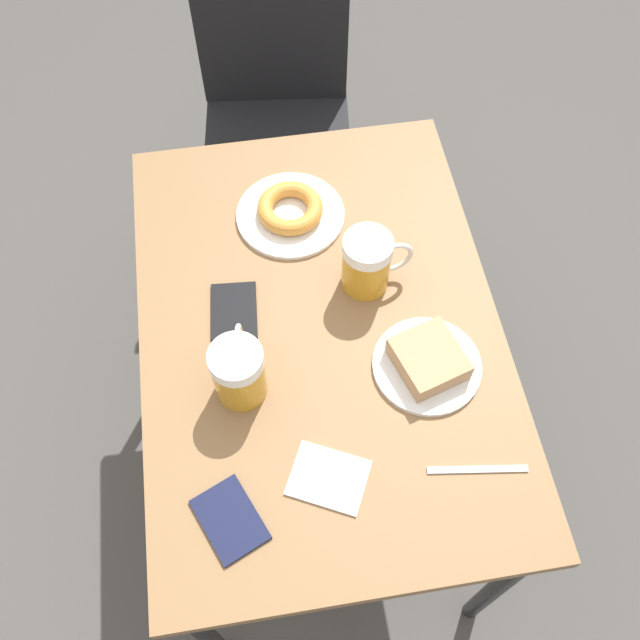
# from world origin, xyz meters

# --- Properties ---
(ground_plane) EXTENTS (8.00, 8.00, 0.00)m
(ground_plane) POSITION_xyz_m (0.00, 0.00, 0.00)
(ground_plane) COLOR #474442
(table) EXTENTS (0.69, 1.00, 0.71)m
(table) POSITION_xyz_m (0.00, 0.00, 0.65)
(table) COLOR olive
(table) RESTS_ON ground_plane
(chair) EXTENTS (0.45, 0.45, 0.88)m
(chair) POSITION_xyz_m (0.01, 0.83, 0.53)
(chair) COLOR black
(chair) RESTS_ON ground_plane
(plate_with_cake) EXTENTS (0.20, 0.20, 0.05)m
(plate_with_cake) POSITION_xyz_m (0.18, -0.12, 0.74)
(plate_with_cake) COLOR white
(plate_with_cake) RESTS_ON table
(plate_with_donut) EXTENTS (0.23, 0.23, 0.04)m
(plate_with_donut) POSITION_xyz_m (-0.02, 0.27, 0.73)
(plate_with_donut) COLOR white
(plate_with_donut) RESTS_ON table
(beer_mug_left) EXTENTS (0.14, 0.10, 0.13)m
(beer_mug_left) POSITION_xyz_m (0.11, 0.08, 0.78)
(beer_mug_left) COLOR #C68C23
(beer_mug_left) RESTS_ON table
(beer_mug_center) EXTENTS (0.10, 0.14, 0.13)m
(beer_mug_center) POSITION_xyz_m (-0.16, -0.11, 0.78)
(beer_mug_center) COLOR #C68C23
(beer_mug_center) RESTS_ON table
(napkin_folded) EXTENTS (0.16, 0.15, 0.00)m
(napkin_folded) POSITION_xyz_m (-0.03, -0.30, 0.72)
(napkin_folded) COLOR white
(napkin_folded) RESTS_ON table
(fork) EXTENTS (0.17, 0.04, 0.00)m
(fork) POSITION_xyz_m (0.22, -0.32, 0.72)
(fork) COLOR silver
(fork) RESTS_ON table
(passport_near_edge) EXTENTS (0.13, 0.15, 0.01)m
(passport_near_edge) POSITION_xyz_m (-0.21, -0.34, 0.72)
(passport_near_edge) COLOR #141938
(passport_near_edge) RESTS_ON table
(passport_far_edge) EXTENTS (0.10, 0.13, 0.01)m
(passport_far_edge) POSITION_xyz_m (-0.16, 0.06, 0.72)
(passport_far_edge) COLOR black
(passport_far_edge) RESTS_ON table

